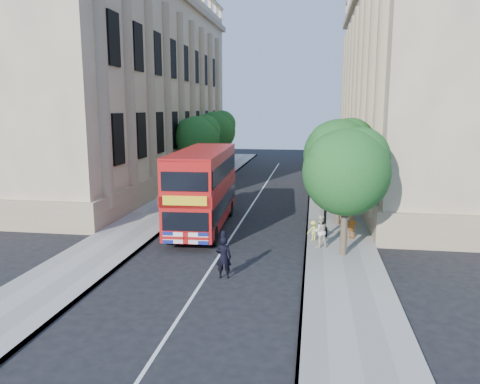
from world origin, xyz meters
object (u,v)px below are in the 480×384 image
at_px(lamp_post, 326,193).
at_px(double_decker_bus, 203,186).
at_px(box_van, 209,193).
at_px(police_constable, 224,257).
at_px(woman_pedestrian, 320,231).

distance_m(lamp_post, double_decker_bus, 7.03).
distance_m(lamp_post, box_van, 8.90).
height_order(lamp_post, police_constable, lamp_post).
bearing_deg(double_decker_bus, lamp_post, -12.89).
distance_m(box_van, police_constable, 11.84).
xyz_separation_m(lamp_post, box_van, (-7.41, 4.81, -1.09)).
xyz_separation_m(double_decker_bus, woman_pedestrian, (6.64, -3.16, -1.54)).
bearing_deg(double_decker_bus, box_van, 94.46).
bearing_deg(box_van, double_decker_bus, -88.05).
height_order(police_constable, woman_pedestrian, woman_pedestrian).
bearing_deg(police_constable, box_van, -81.76).
xyz_separation_m(double_decker_bus, box_van, (-0.48, 3.61, -1.06)).
relative_size(lamp_post, box_van, 0.98).
distance_m(lamp_post, woman_pedestrian, 2.54).
bearing_deg(woman_pedestrian, double_decker_bus, -45.35).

